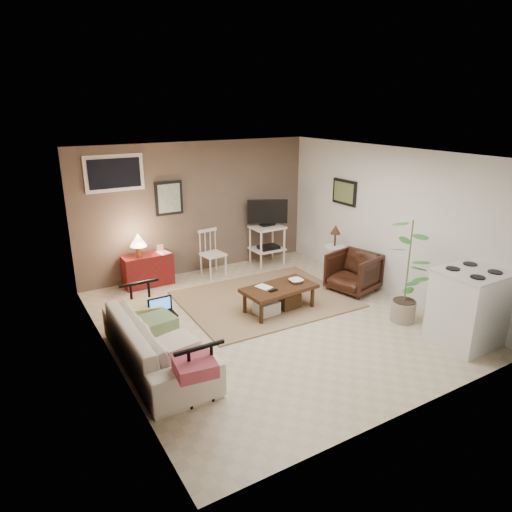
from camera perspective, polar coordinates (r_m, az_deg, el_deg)
floor at (r=6.77m, az=1.75°, el=-8.02°), size 5.00×5.00×0.00m
art_back at (r=8.20m, az=-10.83°, el=7.12°), size 0.50×0.03×0.60m
art_right at (r=8.38m, az=10.99°, el=7.84°), size 0.03×0.60×0.45m
window at (r=7.87m, az=-17.29°, el=9.85°), size 0.96×0.03×0.60m
rug at (r=7.43m, az=1.13°, el=-5.42°), size 2.63×2.13×0.02m
coffee_table at (r=6.96m, az=2.85°, el=-5.11°), size 1.16×0.67×0.43m
sofa at (r=5.67m, az=-12.33°, el=-9.44°), size 0.61×2.08×0.81m
sofa_pillows at (r=5.44m, az=-11.07°, el=-9.51°), size 0.40×1.98×0.14m
sofa_end_rails at (r=5.73m, az=-11.14°, el=-9.69°), size 0.56×2.08×0.70m
laptop at (r=5.98m, az=-11.71°, el=-6.59°), size 0.32×0.23×0.22m
red_console at (r=8.13m, az=-13.47°, el=-1.34°), size 0.84×0.37×0.97m
spindle_chair at (r=8.40m, az=-5.45°, el=0.21°), size 0.42×0.42×0.85m
tv_stand at (r=8.87m, az=1.45°, el=3.19°), size 0.71×0.50×1.29m
side_table at (r=8.31m, az=9.81°, el=1.34°), size 0.37×0.37×0.99m
armchair at (r=7.81m, az=12.07°, el=-1.79°), size 0.82×0.85×0.74m
potted_plant at (r=6.78m, az=18.46°, el=-1.45°), size 0.39×0.39×1.54m
stove at (r=6.56m, az=24.96°, el=-5.83°), size 0.79×0.73×1.03m
bowl at (r=7.04m, az=5.04°, el=-2.50°), size 0.21×0.06×0.21m
book_table at (r=6.75m, az=0.48°, el=-3.27°), size 0.17×0.06×0.24m
book_console at (r=7.99m, az=-12.09°, el=1.01°), size 0.18×0.06×0.24m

